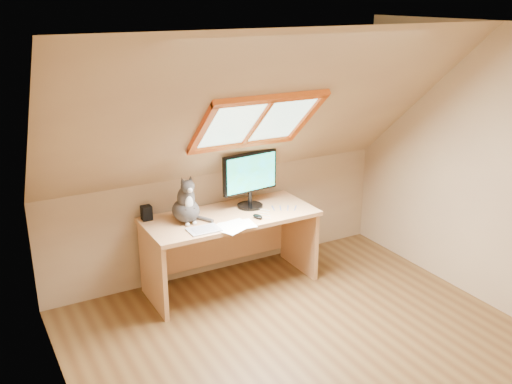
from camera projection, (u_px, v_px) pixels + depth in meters
ground at (324, 360)px, 4.27m from camera, size 3.50×3.50×0.00m
room_shell at (341, 182)px, 3.73m from camera, size 3.52×3.52×2.41m
desk at (227, 234)px, 5.27m from camera, size 1.56×0.68×0.71m
monitor at (250, 176)px, 5.23m from camera, size 0.57×0.24×0.52m
cat at (186, 205)px, 4.93m from camera, size 0.23×0.28×0.43m
desk_speaker at (147, 213)px, 5.01m from camera, size 0.09×0.09×0.13m
graphics_tablet at (204, 230)px, 4.79m from camera, size 0.27×0.19×0.01m
mouse at (258, 216)px, 5.05m from camera, size 0.08×0.12×0.03m
papers at (229, 227)px, 4.86m from camera, size 0.35×0.30×0.01m
cables at (276, 210)px, 5.23m from camera, size 0.51×0.26×0.01m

